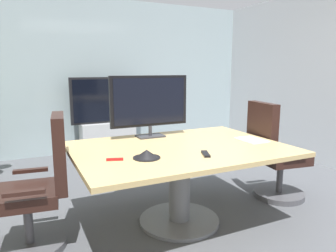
{
  "coord_description": "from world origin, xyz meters",
  "views": [
    {
      "loc": [
        -1.43,
        -2.22,
        1.44
      ],
      "look_at": [
        -0.13,
        0.5,
        0.89
      ],
      "focal_mm": 33.48,
      "sensor_mm": 36.0,
      "label": 1
    }
  ],
  "objects_px": {
    "tv_monitor": "(150,103)",
    "wall_display_unit": "(108,129)",
    "office_chair_right": "(274,159)",
    "conference_phone": "(147,154)",
    "office_chair_left": "(39,194)",
    "remote_control": "(206,154)",
    "conference_table": "(180,164)"
  },
  "relations": [
    {
      "from": "conference_table",
      "to": "tv_monitor",
      "type": "bearing_deg",
      "value": 99.49
    },
    {
      "from": "remote_control",
      "to": "tv_monitor",
      "type": "bearing_deg",
      "value": 121.14
    },
    {
      "from": "office_chair_right",
      "to": "remote_control",
      "type": "xyz_separation_m",
      "value": [
        -1.15,
        -0.4,
        0.29
      ]
    },
    {
      "from": "office_chair_right",
      "to": "tv_monitor",
      "type": "bearing_deg",
      "value": 78.56
    },
    {
      "from": "conference_table",
      "to": "remote_control",
      "type": "distance_m",
      "value": 0.4
    },
    {
      "from": "office_chair_right",
      "to": "conference_phone",
      "type": "bearing_deg",
      "value": 107.72
    },
    {
      "from": "office_chair_right",
      "to": "tv_monitor",
      "type": "xyz_separation_m",
      "value": [
        -1.3,
        0.46,
        0.64
      ]
    },
    {
      "from": "conference_table",
      "to": "remote_control",
      "type": "xyz_separation_m",
      "value": [
        0.06,
        -0.35,
        0.18
      ]
    },
    {
      "from": "tv_monitor",
      "to": "wall_display_unit",
      "type": "xyz_separation_m",
      "value": [
        0.11,
        2.17,
        -0.66
      ]
    },
    {
      "from": "conference_phone",
      "to": "remote_control",
      "type": "height_order",
      "value": "conference_phone"
    },
    {
      "from": "conference_table",
      "to": "tv_monitor",
      "type": "height_order",
      "value": "tv_monitor"
    },
    {
      "from": "tv_monitor",
      "to": "conference_phone",
      "type": "xyz_separation_m",
      "value": [
        -0.33,
        -0.74,
        -0.33
      ]
    },
    {
      "from": "office_chair_left",
      "to": "wall_display_unit",
      "type": "relative_size",
      "value": 0.83
    },
    {
      "from": "office_chair_right",
      "to": "wall_display_unit",
      "type": "height_order",
      "value": "wall_display_unit"
    },
    {
      "from": "office_chair_left",
      "to": "tv_monitor",
      "type": "relative_size",
      "value": 1.3
    },
    {
      "from": "wall_display_unit",
      "to": "office_chair_left",
      "type": "bearing_deg",
      "value": -115.55
    },
    {
      "from": "office_chair_right",
      "to": "office_chair_left",
      "type": "bearing_deg",
      "value": 96.92
    },
    {
      "from": "office_chair_right",
      "to": "wall_display_unit",
      "type": "relative_size",
      "value": 0.83
    },
    {
      "from": "office_chair_right",
      "to": "remote_control",
      "type": "height_order",
      "value": "office_chair_right"
    },
    {
      "from": "conference_table",
      "to": "office_chair_left",
      "type": "bearing_deg",
      "value": 175.33
    },
    {
      "from": "remote_control",
      "to": "office_chair_left",
      "type": "bearing_deg",
      "value": -177.83
    },
    {
      "from": "tv_monitor",
      "to": "remote_control",
      "type": "bearing_deg",
      "value": -80.39
    },
    {
      "from": "office_chair_left",
      "to": "conference_phone",
      "type": "height_order",
      "value": "office_chair_left"
    },
    {
      "from": "wall_display_unit",
      "to": "tv_monitor",
      "type": "bearing_deg",
      "value": -92.9
    },
    {
      "from": "conference_phone",
      "to": "remote_control",
      "type": "distance_m",
      "value": 0.49
    },
    {
      "from": "office_chair_right",
      "to": "conference_table",
      "type": "bearing_deg",
      "value": 100.52
    },
    {
      "from": "office_chair_right",
      "to": "remote_control",
      "type": "distance_m",
      "value": 1.25
    },
    {
      "from": "conference_table",
      "to": "tv_monitor",
      "type": "xyz_separation_m",
      "value": [
        -0.09,
        0.51,
        0.53
      ]
    },
    {
      "from": "wall_display_unit",
      "to": "remote_control",
      "type": "xyz_separation_m",
      "value": [
        0.04,
        -3.03,
        0.31
      ]
    },
    {
      "from": "wall_display_unit",
      "to": "conference_phone",
      "type": "bearing_deg",
      "value": -98.61
    },
    {
      "from": "wall_display_unit",
      "to": "conference_phone",
      "type": "distance_m",
      "value": 2.96
    },
    {
      "from": "tv_monitor",
      "to": "conference_phone",
      "type": "bearing_deg",
      "value": -114.15
    }
  ]
}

